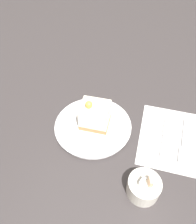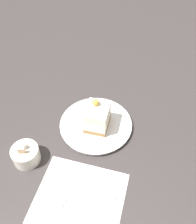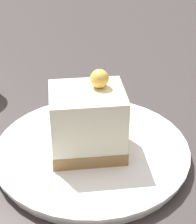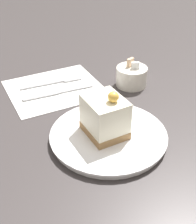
% 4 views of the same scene
% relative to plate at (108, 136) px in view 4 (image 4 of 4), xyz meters
% --- Properties ---
extents(ground_plane, '(4.00, 4.00, 0.00)m').
position_rel_plate_xyz_m(ground_plane, '(0.03, 0.01, -0.01)').
color(ground_plane, '#383333').
extents(plate, '(0.24, 0.24, 0.02)m').
position_rel_plate_xyz_m(plate, '(0.00, 0.00, 0.00)').
color(plate, white).
rests_on(plate, ground_plane).
extents(cake_slice, '(0.09, 0.08, 0.10)m').
position_rel_plate_xyz_m(cake_slice, '(-0.00, -0.01, 0.05)').
color(cake_slice, '#9E7547').
rests_on(cake_slice, plate).
extents(napkin, '(0.21, 0.24, 0.00)m').
position_rel_plate_xyz_m(napkin, '(-0.25, -0.03, -0.01)').
color(napkin, white).
rests_on(napkin, ground_plane).
extents(fork, '(0.03, 0.17, 0.00)m').
position_rel_plate_xyz_m(fork, '(-0.28, -0.01, -0.00)').
color(fork, silver).
rests_on(fork, napkin).
extents(knife, '(0.02, 0.19, 0.00)m').
position_rel_plate_xyz_m(knife, '(-0.22, -0.04, -0.00)').
color(knife, silver).
rests_on(knife, napkin).
extents(sugar_bowl, '(0.08, 0.08, 0.07)m').
position_rel_plate_xyz_m(sugar_bowl, '(-0.18, 0.16, 0.02)').
color(sugar_bowl, silver).
rests_on(sugar_bowl, ground_plane).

